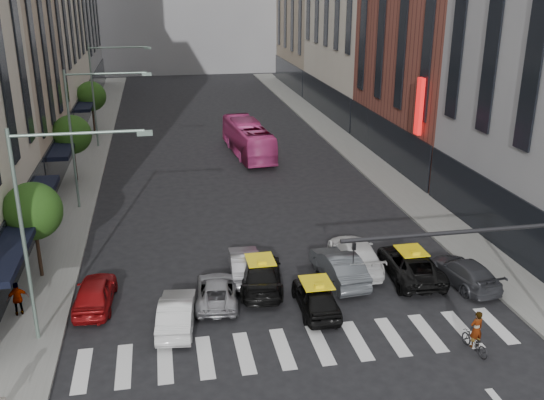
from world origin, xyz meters
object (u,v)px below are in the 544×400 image
car_red (95,293)px  pedestrian_far (18,299)px  streetlamp_far (103,82)px  motorcycle (475,342)px  streetlamp_near (45,209)px  taxi_center (316,297)px  bus (248,139)px  car_white_front (177,313)px  streetlamp_mid (85,121)px  taxi_left (260,274)px

car_red → pedestrian_far: size_ratio=2.63×
car_red → pedestrian_far: (-3.27, -0.37, 0.23)m
streetlamp_far → motorcycle: streetlamp_far is taller
streetlamp_near → taxi_center: (11.17, 0.24, -5.20)m
streetlamp_near → motorcycle: streetlamp_near is taller
streetlamp_near → bus: (12.08, 26.96, -4.45)m
car_white_front → motorcycle: bearing=167.4°
streetlamp_near → car_white_front: bearing=0.5°
streetlamp_near → taxi_center: bearing=1.2°
taxi_center → pedestrian_far: 13.39m
streetlamp_mid → streetlamp_far: size_ratio=1.00×
bus → taxi_left: bearing=78.0°
streetlamp_far → bus: bearing=-22.6°
motorcycle → car_white_front: bearing=-28.5°
streetlamp_near → bus: 29.88m
taxi_center → bus: size_ratio=0.40×
streetlamp_near → motorcycle: (16.69, -4.16, -5.47)m
streetlamp_far → taxi_center: 34.07m
streetlamp_far → taxi_center: size_ratio=2.17×
streetlamp_mid → motorcycle: bearing=-50.4°
bus → streetlamp_mid: bearing=37.4°
car_white_front → taxi_center: 6.32m
car_white_front → motorcycle: 12.57m
taxi_left → motorcycle: bearing=144.7°
taxi_left → car_red: bearing=10.6°
streetlamp_near → motorcycle: 18.05m
car_red → pedestrian_far: pedestrian_far is taller
car_red → taxi_left: size_ratio=0.83×
car_white_front → pedestrian_far: pedestrian_far is taller
taxi_center → motorcycle: size_ratio=2.52×
streetlamp_near → car_white_front: streetlamp_near is taller
taxi_left → taxi_center: size_ratio=1.22×
streetlamp_mid → car_red: size_ratio=2.15×
car_red → taxi_left: (7.87, 0.42, 0.02)m
streetlamp_near → streetlamp_far: bearing=90.0°
streetlamp_near → bus: bearing=65.9°
pedestrian_far → bus: bearing=-137.2°
streetlamp_near → taxi_left: bearing=18.0°
car_white_front → streetlamp_far: bearing=-74.5°
taxi_center → motorcycle: (5.52, -4.40, -0.27)m
streetlamp_far → taxi_left: size_ratio=1.77×
streetlamp_near → bus: size_ratio=0.86×
streetlamp_near → taxi_left: 10.83m
streetlamp_mid → bus: streetlamp_mid is taller
car_white_front → taxi_center: size_ratio=1.01×
streetlamp_near → motorcycle: bearing=-14.0°
car_red → bus: (10.90, 24.45, 0.74)m
motorcycle → streetlamp_near: bearing=-22.9°
streetlamp_near → streetlamp_far: same height
car_white_front → pedestrian_far: size_ratio=2.63×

